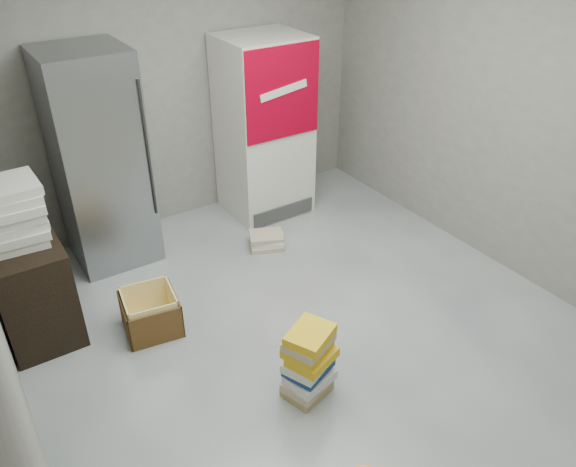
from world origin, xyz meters
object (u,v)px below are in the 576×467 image
at_px(steel_fridge, 99,161).
at_px(coke_cooler, 264,128).
at_px(cardboard_box, 151,315).
at_px(phonebook_stack_main, 309,362).
at_px(wood_shelf, 32,287).

bearing_deg(steel_fridge, coke_cooler, -0.18).
bearing_deg(cardboard_box, phonebook_stack_main, -53.59).
height_order(steel_fridge, wood_shelf, steel_fridge).
bearing_deg(wood_shelf, steel_fridge, 41.31).
bearing_deg(phonebook_stack_main, steel_fridge, 83.44).
relative_size(steel_fridge, cardboard_box, 4.08).
distance_m(coke_cooler, phonebook_stack_main, 2.73).
relative_size(steel_fridge, phonebook_stack_main, 3.35).
relative_size(wood_shelf, cardboard_box, 1.72).
bearing_deg(steel_fridge, cardboard_box, -95.33).
distance_m(phonebook_stack_main, cardboard_box, 1.37).
height_order(steel_fridge, coke_cooler, steel_fridge).
xyz_separation_m(coke_cooler, phonebook_stack_main, (-1.12, -2.41, -0.62)).
xyz_separation_m(coke_cooler, cardboard_box, (-1.76, -1.20, -0.77)).
xyz_separation_m(steel_fridge, cardboard_box, (-0.11, -1.21, -0.81)).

